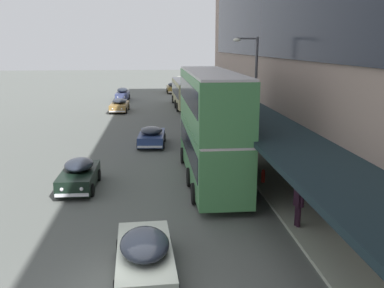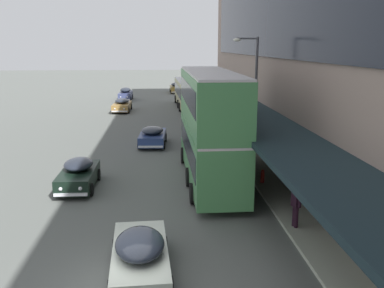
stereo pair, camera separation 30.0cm
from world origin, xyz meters
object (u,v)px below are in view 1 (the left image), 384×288
at_px(sedan_second_mid, 145,255).
at_px(sedan_lead_mid, 79,174).
at_px(sedan_lead_near, 123,94).
at_px(sedan_second_near, 120,105).
at_px(sedan_oncoming_front, 173,88).
at_px(fire_hydrant, 263,176).
at_px(street_lamp, 253,92).
at_px(transit_bus_kerbside_front, 211,123).
at_px(sedan_trailing_mid, 152,136).
at_px(transit_bus_kerbside_rear, 185,92).
at_px(pedestrian_at_kerb, 298,202).

xyz_separation_m(sedan_second_mid, sedan_lead_mid, (-3.59, 9.08, 0.01)).
bearing_deg(sedan_lead_near, sedan_second_near, -87.80).
xyz_separation_m(sedan_oncoming_front, fire_hydrant, (2.85, -45.76, -0.30)).
distance_m(sedan_second_near, street_lamp, 25.48).
xyz_separation_m(transit_bus_kerbside_front, sedan_lead_mid, (-6.94, -0.68, -2.46)).
xyz_separation_m(sedan_second_near, fire_hydrant, (9.69, -26.95, -0.22)).
distance_m(transit_bus_kerbside_front, sedan_lead_mid, 7.39).
xyz_separation_m(sedan_lead_mid, sedan_lead_near, (-0.41, 36.91, 0.07)).
height_order(street_lamp, fire_hydrant, street_lamp).
height_order(sedan_trailing_mid, street_lamp, street_lamp).
height_order(transit_bus_kerbside_front, transit_bus_kerbside_rear, transit_bus_kerbside_front).
xyz_separation_m(sedan_oncoming_front, sedan_lead_mid, (-6.81, -45.48, -0.04)).
distance_m(transit_bus_kerbside_front, transit_bus_kerbside_rear, 28.89).
xyz_separation_m(transit_bus_kerbside_front, street_lamp, (2.90, 2.80, 1.32)).
distance_m(sedan_second_near, sedan_lead_mid, 26.67).
bearing_deg(sedan_oncoming_front, street_lamp, -85.88).
bearing_deg(sedan_second_mid, transit_bus_kerbside_rear, 84.08).
xyz_separation_m(sedan_second_mid, fire_hydrant, (6.07, 8.80, -0.25)).
distance_m(sedan_oncoming_front, sedan_second_mid, 54.65).
bearing_deg(transit_bus_kerbside_front, sedan_trailing_mid, 110.30).
xyz_separation_m(sedan_lead_mid, pedestrian_at_kerb, (9.64, -6.00, 0.43)).
bearing_deg(sedan_oncoming_front, sedan_lead_mid, -98.52).
height_order(transit_bus_kerbside_front, pedestrian_at_kerb, transit_bus_kerbside_front).
bearing_deg(sedan_trailing_mid, sedan_lead_mid, -111.27).
bearing_deg(fire_hydrant, transit_bus_kerbside_front, 160.52).
xyz_separation_m(sedan_lead_mid, street_lamp, (9.84, 3.48, 3.78)).
xyz_separation_m(transit_bus_kerbside_rear, sedan_lead_near, (-8.01, 7.39, -1.03)).
distance_m(transit_bus_kerbside_front, sedan_lead_near, 37.05).
distance_m(sedan_second_near, sedan_lead_near, 10.25).
distance_m(transit_bus_kerbside_front, sedan_second_near, 27.02).
xyz_separation_m(transit_bus_kerbside_rear, sedan_second_near, (-7.62, -2.86, -1.13)).
distance_m(sedan_second_near, fire_hydrant, 28.64).
height_order(transit_bus_kerbside_rear, sedan_lead_near, transit_bus_kerbside_rear).
bearing_deg(sedan_second_near, transit_bus_kerbside_front, -75.00).
bearing_deg(sedan_oncoming_front, fire_hydrant, -86.43).
height_order(sedan_trailing_mid, fire_hydrant, sedan_trailing_mid).
height_order(sedan_second_near, sedan_lead_near, sedan_lead_near).
xyz_separation_m(transit_bus_kerbside_rear, sedan_trailing_mid, (-3.91, -20.05, -1.13)).
relative_size(sedan_second_mid, pedestrian_at_kerb, 2.51).
height_order(sedan_oncoming_front, sedan_lead_near, sedan_lead_near).
bearing_deg(sedan_oncoming_front, pedestrian_at_kerb, -86.86).
xyz_separation_m(sedan_second_near, sedan_lead_mid, (0.02, -26.67, 0.04)).
xyz_separation_m(pedestrian_at_kerb, street_lamp, (0.20, 9.48, 3.36)).
bearing_deg(sedan_oncoming_front, sedan_trailing_mid, -94.96).
relative_size(sedan_second_near, fire_hydrant, 7.07).
xyz_separation_m(transit_bus_kerbside_front, transit_bus_kerbside_rear, (0.65, 28.85, -1.36)).
xyz_separation_m(transit_bus_kerbside_rear, sedan_lead_mid, (-7.60, -29.53, -1.10)).
bearing_deg(transit_bus_kerbside_rear, street_lamp, -85.08).
xyz_separation_m(sedan_trailing_mid, pedestrian_at_kerb, (5.95, -15.47, 0.46)).
distance_m(sedan_oncoming_front, sedan_second_near, 20.01).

